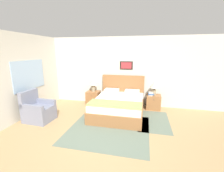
{
  "coord_description": "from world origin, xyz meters",
  "views": [
    {
      "loc": [
        0.98,
        -2.96,
        2.06
      ],
      "look_at": [
        -0.02,
        1.47,
        1.0
      ],
      "focal_mm": 24.0,
      "sensor_mm": 36.0,
      "label": 1
    }
  ],
  "objects_px": {
    "nightstand_near_window": "(93,98)",
    "nightstand_by_door": "(153,102)",
    "bed": "(119,105)",
    "table_lamp_near_window": "(93,83)",
    "armchair": "(38,111)",
    "table_lamp_by_door": "(154,86)"
  },
  "relations": [
    {
      "from": "nightstand_by_door",
      "to": "table_lamp_by_door",
      "type": "distance_m",
      "value": 0.6
    },
    {
      "from": "nightstand_by_door",
      "to": "table_lamp_near_window",
      "type": "relative_size",
      "value": 1.04
    },
    {
      "from": "bed",
      "to": "armchair",
      "type": "relative_size",
      "value": 2.1
    },
    {
      "from": "nightstand_near_window",
      "to": "nightstand_by_door",
      "type": "xyz_separation_m",
      "value": [
        2.31,
        0.0,
        0.0
      ]
    },
    {
      "from": "armchair",
      "to": "table_lamp_by_door",
      "type": "height_order",
      "value": "table_lamp_by_door"
    },
    {
      "from": "bed",
      "to": "table_lamp_near_window",
      "type": "height_order",
      "value": "bed"
    },
    {
      "from": "armchair",
      "to": "nightstand_near_window",
      "type": "height_order",
      "value": "armchair"
    },
    {
      "from": "armchair",
      "to": "table_lamp_by_door",
      "type": "relative_size",
      "value": 1.83
    },
    {
      "from": "bed",
      "to": "table_lamp_by_door",
      "type": "relative_size",
      "value": 3.84
    },
    {
      "from": "bed",
      "to": "table_lamp_near_window",
      "type": "distance_m",
      "value": 1.47
    },
    {
      "from": "armchair",
      "to": "table_lamp_near_window",
      "type": "relative_size",
      "value": 1.83
    },
    {
      "from": "bed",
      "to": "table_lamp_near_window",
      "type": "xyz_separation_m",
      "value": [
        -1.14,
        0.74,
        0.56
      ]
    },
    {
      "from": "bed",
      "to": "armchair",
      "type": "bearing_deg",
      "value": -156.29
    },
    {
      "from": "bed",
      "to": "nightstand_by_door",
      "type": "height_order",
      "value": "bed"
    },
    {
      "from": "armchair",
      "to": "nightstand_near_window",
      "type": "relative_size",
      "value": 1.76
    },
    {
      "from": "nightstand_near_window",
      "to": "table_lamp_near_window",
      "type": "bearing_deg",
      "value": 4.52
    },
    {
      "from": "nightstand_by_door",
      "to": "nightstand_near_window",
      "type": "bearing_deg",
      "value": 180.0
    },
    {
      "from": "armchair",
      "to": "table_lamp_by_door",
      "type": "bearing_deg",
      "value": 119.56
    },
    {
      "from": "armchair",
      "to": "table_lamp_near_window",
      "type": "height_order",
      "value": "table_lamp_near_window"
    },
    {
      "from": "bed",
      "to": "nightstand_by_door",
      "type": "bearing_deg",
      "value": 32.49
    },
    {
      "from": "bed",
      "to": "nightstand_by_door",
      "type": "relative_size",
      "value": 3.7
    },
    {
      "from": "nightstand_near_window",
      "to": "table_lamp_near_window",
      "type": "relative_size",
      "value": 1.04
    }
  ]
}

